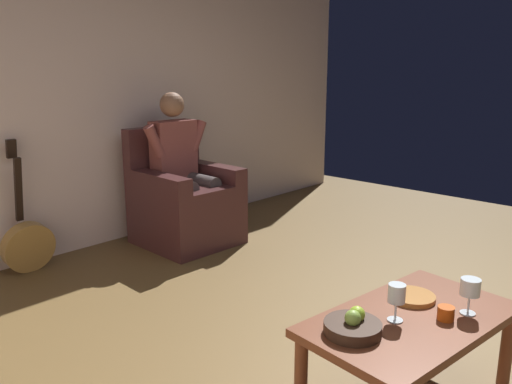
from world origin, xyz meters
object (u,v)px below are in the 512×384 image
Objects in this scene: wine_glass_near at (397,296)px; fruit_bowl at (353,326)px; person_seated at (182,163)px; guitar at (28,243)px; wine_glass_far at (470,289)px; coffee_table at (411,328)px; decorative_dish at (412,297)px; candle_jar at (446,313)px; armchair at (184,203)px.

wine_glass_near reaches higher than fruit_bowl.
person_seated is 1.39m from guitar.
wine_glass_far is 0.59m from fruit_bowl.
fruit_bowl is (0.22, -0.08, -0.09)m from wine_glass_near.
wine_glass_far is (-0.20, 0.17, 0.18)m from coffee_table.
wine_glass_far reaches higher than coffee_table.
candle_jar is (0.09, 0.21, 0.02)m from decorative_dish.
decorative_dish is at bearing -152.78° from coffee_table.
wine_glass_far is 0.28m from decorative_dish.
armchair is 2.64m from wine_glass_near.
fruit_bowl reaches higher than candle_jar.
guitar is at bearing -81.80° from wine_glass_near.
armchair is at bearing -104.44° from candle_jar.
decorative_dish is at bearing 176.20° from fruit_bowl.
wine_glass_near is 2.32× the size of candle_jar.
armchair reaches higher than candle_jar.
decorative_dish is (0.59, 2.45, 0.09)m from armchair.
guitar reaches higher than wine_glass_near.
coffee_table is at bearing 75.20° from armchair.
wine_glass_near reaches higher than wine_glass_far.
wine_glass_far is (-0.29, 0.21, 0.00)m from wine_glass_near.
person_seated reaches higher than guitar.
decorative_dish is at bearing -114.47° from candle_jar.
candle_jar is (-0.07, 0.12, 0.09)m from coffee_table.
candle_jar is at bearing 148.03° from fruit_bowl.
fruit_bowl is at bearing -20.45° from coffee_table.
person_seated is at bearing 165.25° from guitar.
person_seated is at bearing -101.65° from wine_glass_far.
wine_glass_far is at bearing 157.46° from candle_jar.
guitar is 2.87m from decorative_dish.
coffee_table is 0.20m from decorative_dish.
armchair is at bearing -113.83° from fruit_bowl.
wine_glass_far is (0.56, 2.71, 0.19)m from armchair.
guitar reaches higher than wine_glass_far.
guitar is 2.88m from wine_glass_near.
decorative_dish is (-0.26, -0.05, -0.11)m from wine_glass_near.
guitar is at bearing -13.23° from armchair.
guitar is at bearing -80.12° from coffee_table.
person_seated is 2.76m from candle_jar.
guitar is 4.13× the size of fruit_bowl.
guitar is 3.06m from candle_jar.
armchair is 4.13× the size of fruit_bowl.
person_seated is 1.30× the size of guitar.
person_seated is at bearing -90.00° from armchair.
wine_glass_near is at bearing 160.39° from fruit_bowl.
person_seated is 7.75× the size of wine_glass_far.
coffee_table is 14.67× the size of candle_jar.
armchair is 1.31m from guitar.
wine_glass_near is 0.78× the size of decorative_dish.
candle_jar is at bearing 77.37° from person_seated.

